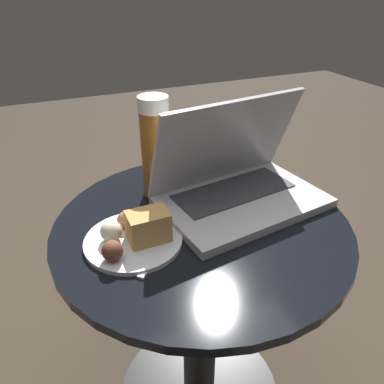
% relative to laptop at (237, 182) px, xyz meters
% --- Properties ---
extents(table, '(0.58, 0.58, 0.57)m').
position_rel_laptop_xyz_m(table, '(-0.10, -0.04, -0.26)').
color(table, black).
rests_on(table, ground_plane).
extents(laptop, '(0.36, 0.26, 0.22)m').
position_rel_laptop_xyz_m(laptop, '(0.00, 0.00, 0.00)').
color(laptop, '#B2B2B7').
rests_on(laptop, table).
extents(beer_glass, '(0.06, 0.06, 0.22)m').
position_rel_laptop_xyz_m(beer_glass, '(-0.14, 0.10, 0.06)').
color(beer_glass, brown).
rests_on(beer_glass, table).
extents(snack_plate, '(0.18, 0.18, 0.06)m').
position_rel_laptop_xyz_m(snack_plate, '(-0.24, -0.06, -0.03)').
color(snack_plate, silver).
rests_on(snack_plate, table).
extents(fork, '(0.12, 0.13, 0.00)m').
position_rel_laptop_xyz_m(fork, '(-0.20, -0.08, -0.04)').
color(fork, silver).
rests_on(fork, table).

